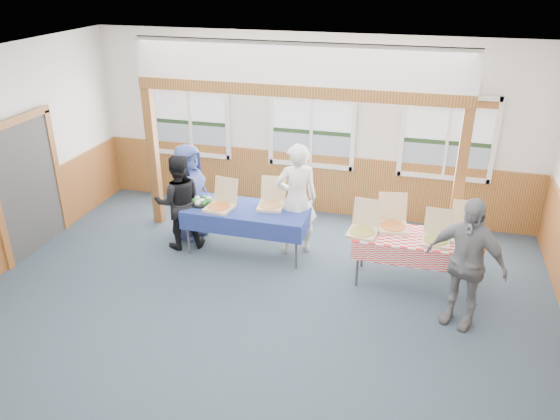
# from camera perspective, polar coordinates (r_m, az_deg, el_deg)

# --- Properties ---
(floor) EXTENTS (8.00, 8.00, 0.00)m
(floor) POSITION_cam_1_polar(r_m,az_deg,el_deg) (7.35, -2.86, -11.00)
(floor) COLOR #26323E
(floor) RESTS_ON ground
(ceiling) EXTENTS (8.00, 8.00, 0.00)m
(ceiling) POSITION_cam_1_polar(r_m,az_deg,el_deg) (6.06, -3.51, 14.36)
(ceiling) COLOR white
(ceiling) RESTS_ON wall_back
(wall_back) EXTENTS (8.00, 0.00, 8.00)m
(wall_back) POSITION_cam_1_polar(r_m,az_deg,el_deg) (9.72, 3.37, 8.68)
(wall_back) COLOR silver
(wall_back) RESTS_ON floor
(wainscot_back) EXTENTS (7.98, 0.05, 1.10)m
(wainscot_back) POSITION_cam_1_polar(r_m,az_deg,el_deg) (10.04, 3.20, 2.88)
(wainscot_back) COLOR brown
(wainscot_back) RESTS_ON floor
(cased_opening) EXTENTS (0.06, 1.30, 2.10)m
(cased_opening) POSITION_cam_1_polar(r_m,az_deg,el_deg) (9.37, -24.88, 2.17)
(cased_opening) COLOR #383838
(cased_opening) RESTS_ON wall_left
(window_left) EXTENTS (1.56, 0.10, 1.46)m
(window_left) POSITION_cam_1_polar(r_m,az_deg,el_deg) (10.36, -9.38, 9.87)
(window_left) COLOR white
(window_left) RESTS_ON wall_back
(window_mid) EXTENTS (1.56, 0.10, 1.46)m
(window_mid) POSITION_cam_1_polar(r_m,az_deg,el_deg) (9.66, 3.33, 9.06)
(window_mid) COLOR white
(window_mid) RESTS_ON wall_back
(window_right) EXTENTS (1.56, 0.10, 1.46)m
(window_right) POSITION_cam_1_polar(r_m,az_deg,el_deg) (9.47, 17.17, 7.68)
(window_right) COLOR white
(window_right) RESTS_ON wall_back
(post_left) EXTENTS (0.15, 0.15, 2.40)m
(post_left) POSITION_cam_1_polar(r_m,az_deg,el_deg) (9.60, -13.08, 5.35)
(post_left) COLOR brown
(post_left) RESTS_ON floor
(post_right) EXTENTS (0.15, 0.15, 2.40)m
(post_right) POSITION_cam_1_polar(r_m,az_deg,el_deg) (8.54, 18.15, 2.29)
(post_right) COLOR brown
(post_right) RESTS_ON floor
(cross_beam) EXTENTS (5.15, 0.18, 0.18)m
(cross_beam) POSITION_cam_1_polar(r_m,az_deg,el_deg) (8.37, 1.74, 12.35)
(cross_beam) COLOR brown
(cross_beam) RESTS_ON post_left
(table_left) EXTENTS (2.08, 1.31, 0.76)m
(table_left) POSITION_cam_1_polar(r_m,az_deg,el_deg) (8.52, -3.46, -0.16)
(table_left) COLOR #383838
(table_left) RESTS_ON floor
(table_right) EXTENTS (1.86, 1.19, 0.76)m
(table_right) POSITION_cam_1_polar(r_m,az_deg,el_deg) (7.89, 14.09, -3.12)
(table_right) COLOR #383838
(table_right) RESTS_ON floor
(pizza_box_a) EXTENTS (0.46, 0.53, 0.43)m
(pizza_box_a) POSITION_cam_1_polar(r_m,az_deg,el_deg) (8.51, -6.23, 0.58)
(pizza_box_a) COLOR tan
(pizza_box_a) RESTS_ON table_left
(pizza_box_b) EXTENTS (0.43, 0.51, 0.43)m
(pizza_box_b) POSITION_cam_1_polar(r_m,az_deg,el_deg) (8.52, -0.93, 0.76)
(pizza_box_b) COLOR tan
(pizza_box_b) RESTS_ON table_left
(pizza_box_c) EXTENTS (0.45, 0.53, 0.44)m
(pizza_box_c) POSITION_cam_1_polar(r_m,az_deg,el_deg) (7.78, 8.68, -1.99)
(pizza_box_c) COLOR tan
(pizza_box_c) RESTS_ON table_right
(pizza_box_d) EXTENTS (0.49, 0.57, 0.45)m
(pizza_box_d) POSITION_cam_1_polar(r_m,az_deg,el_deg) (8.01, 11.70, -1.39)
(pizza_box_d) COLOR tan
(pizza_box_d) RESTS_ON table_right
(pizza_box_e) EXTENTS (0.40, 0.48, 0.41)m
(pizza_box_e) POSITION_cam_1_polar(r_m,az_deg,el_deg) (7.77, 16.01, -2.77)
(pizza_box_e) COLOR tan
(pizza_box_e) RESTS_ON table_right
(pizza_box_f) EXTENTS (0.42, 0.52, 0.46)m
(pizza_box_f) POSITION_cam_1_polar(r_m,az_deg,el_deg) (8.00, 18.86, -2.34)
(pizza_box_f) COLOR tan
(pizza_box_f) RESTS_ON table_right
(veggie_tray) EXTENTS (0.43, 0.43, 0.10)m
(veggie_tray) POSITION_cam_1_polar(r_m,az_deg,el_deg) (8.74, -8.15, 0.91)
(veggie_tray) COLOR black
(veggie_tray) RESTS_ON table_left
(drink_glass) EXTENTS (0.07, 0.07, 0.15)m
(drink_glass) POSITION_cam_1_polar(r_m,az_deg,el_deg) (7.66, 20.45, -3.75)
(drink_glass) COLOR #9C561A
(drink_glass) RESTS_ON table_right
(woman_white) EXTENTS (0.78, 0.67, 1.81)m
(woman_white) POSITION_cam_1_polar(r_m,az_deg,el_deg) (8.44, 1.73, 1.12)
(woman_white) COLOR silver
(woman_white) RESTS_ON floor
(woman_black) EXTENTS (0.95, 0.88, 1.57)m
(woman_black) POSITION_cam_1_polar(r_m,az_deg,el_deg) (8.79, -10.54, 0.83)
(woman_black) COLOR black
(woman_black) RESTS_ON floor
(man_blue) EXTENTS (0.76, 0.92, 1.61)m
(man_blue) POSITION_cam_1_polar(r_m,az_deg,el_deg) (9.09, -9.47, 1.91)
(man_blue) COLOR #364487
(man_blue) RESTS_ON floor
(person_grey) EXTENTS (1.11, 0.81, 1.75)m
(person_grey) POSITION_cam_1_polar(r_m,az_deg,el_deg) (7.15, 18.80, -5.22)
(person_grey) COLOR slate
(person_grey) RESTS_ON floor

